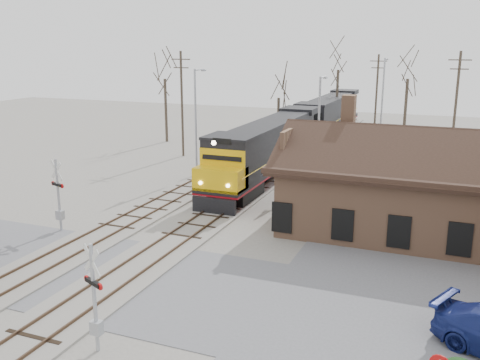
% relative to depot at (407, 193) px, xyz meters
% --- Properties ---
extents(ground, '(140.00, 140.00, 0.00)m').
position_rel_depot_xyz_m(ground, '(-11.99, -12.00, -2.41)').
color(ground, gray).
rests_on(ground, ground).
extents(road, '(60.00, 9.00, 0.03)m').
position_rel_depot_xyz_m(road, '(-11.99, -12.00, -2.39)').
color(road, '#5C5C61').
rests_on(road, ground).
extents(track_main, '(3.40, 90.00, 0.24)m').
position_rel_depot_xyz_m(track_main, '(-11.99, 3.00, -2.34)').
color(track_main, gray).
rests_on(track_main, ground).
extents(track_siding, '(3.40, 90.00, 0.24)m').
position_rel_depot_xyz_m(track_siding, '(-16.49, 3.00, -2.34)').
color(track_siding, gray).
rests_on(track_siding, ground).
extents(depot, '(15.20, 9.31, 7.90)m').
position_rel_depot_xyz_m(depot, '(0.00, 0.00, 0.00)').
color(depot, '#996B4F').
rests_on(depot, ground).
extents(locomotive_lead, '(3.31, 22.16, 4.92)m').
position_rel_depot_xyz_m(locomotive_lead, '(-11.99, 8.95, 0.18)').
color(locomotive_lead, black).
rests_on(locomotive_lead, ground).
extents(locomotive_trailing, '(3.31, 22.16, 4.66)m').
position_rel_depot_xyz_m(locomotive_trailing, '(-11.99, 31.39, 0.18)').
color(locomotive_trailing, black).
rests_on(locomotive_trailing, ground).
extents(crossbuck_near, '(1.13, 0.55, 4.19)m').
position_rel_depot_xyz_m(crossbuck_near, '(-9.22, -17.72, -0.45)').
color(crossbuck_near, '#A5A8AD').
rests_on(crossbuck_near, ground).
extents(crossbuck_far, '(1.22, 0.49, 4.43)m').
position_rel_depot_xyz_m(crossbuck_far, '(-19.30, -7.66, -0.35)').
color(crossbuck_far, '#A5A8AD').
rests_on(crossbuck_far, ground).
extents(streetlight_a, '(0.25, 2.04, 9.01)m').
position_rel_depot_xyz_m(streetlight_a, '(-17.81, 7.90, 2.64)').
color(streetlight_a, '#A5A8AD').
rests_on(streetlight_a, ground).
extents(streetlight_b, '(0.25, 2.04, 8.55)m').
position_rel_depot_xyz_m(streetlight_b, '(-7.67, 9.23, 2.40)').
color(streetlight_b, '#A5A8AD').
rests_on(streetlight_b, ground).
extents(streetlight_c, '(0.25, 2.04, 9.62)m').
position_rel_depot_xyz_m(streetlight_c, '(-4.79, 24.30, 2.95)').
color(streetlight_c, '#A5A8AD').
rests_on(streetlight_c, ground).
extents(utility_pole_a, '(2.00, 0.24, 10.35)m').
position_rel_depot_xyz_m(utility_pole_a, '(-22.92, 14.97, 2.99)').
color(utility_pole_a, '#382D23').
rests_on(utility_pole_a, ground).
extents(utility_pole_b, '(2.00, 0.24, 9.81)m').
position_rel_depot_xyz_m(utility_pole_b, '(-6.81, 34.55, 2.72)').
color(utility_pole_b, '#382D23').
rests_on(utility_pole_b, ground).
extents(utility_pole_c, '(2.00, 0.24, 10.39)m').
position_rel_depot_xyz_m(utility_pole_c, '(2.20, 20.81, 3.02)').
color(utility_pole_c, '#382D23').
rests_on(utility_pole_c, ground).
extents(tree_a, '(4.78, 4.78, 11.71)m').
position_rel_depot_xyz_m(tree_a, '(-28.54, 21.58, 5.94)').
color(tree_a, '#382D23').
rests_on(tree_a, ground).
extents(tree_b, '(3.45, 3.45, 8.45)m').
position_rel_depot_xyz_m(tree_b, '(-16.15, 25.05, 3.59)').
color(tree_b, '#382D23').
rests_on(tree_b, ground).
extents(tree_c, '(5.30, 5.30, 12.99)m').
position_rel_depot_xyz_m(tree_c, '(-11.40, 33.61, 6.85)').
color(tree_c, '#382D23').
rests_on(tree_c, ground).
extents(tree_d, '(4.90, 4.90, 12.00)m').
position_rel_depot_xyz_m(tree_d, '(-2.85, 28.97, 6.15)').
color(tree_d, '#382D23').
rests_on(tree_d, ground).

